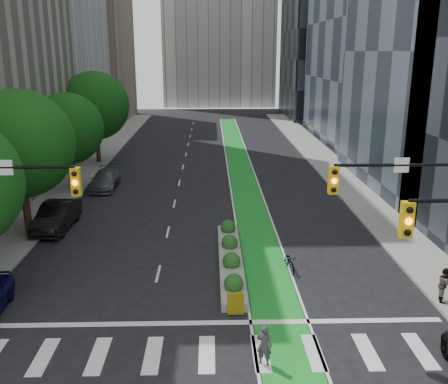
{
  "coord_description": "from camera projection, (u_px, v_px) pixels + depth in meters",
  "views": [
    {
      "loc": [
        0.2,
        -17.13,
        10.82
      ],
      "look_at": [
        0.94,
        10.44,
        3.0
      ],
      "focal_mm": 40.0,
      "sensor_mm": 36.0,
      "label": 1
    }
  ],
  "objects": [
    {
      "name": "building_dark_end",
      "position": [
        331.0,
        31.0,
        81.51
      ],
      "size": [
        14.0,
        18.0,
        28.0
      ],
      "primitive_type": "cube",
      "color": "black",
      "rests_on": "ground"
    },
    {
      "name": "ground",
      "position": [
        207.0,
        339.0,
        19.42
      ],
      "size": [
        160.0,
        160.0,
        0.0
      ],
      "primitive_type": "plane",
      "color": "black",
      "rests_on": "ground"
    },
    {
      "name": "tree_mid",
      "position": [
        19.0,
        144.0,
        29.16
      ],
      "size": [
        6.4,
        6.4,
        8.78
      ],
      "color": "black",
      "rests_on": "ground"
    },
    {
      "name": "building_tan_far",
      "position": [
        82.0,
        37.0,
        78.83
      ],
      "size": [
        14.0,
        16.0,
        26.0
      ],
      "primitive_type": "cube",
      "color": "tan",
      "rests_on": "ground"
    },
    {
      "name": "tree_midfar",
      "position": [
        67.0,
        129.0,
        38.94
      ],
      "size": [
        5.6,
        5.6,
        7.76
      ],
      "color": "black",
      "rests_on": "ground"
    },
    {
      "name": "bicycle",
      "position": [
        290.0,
        262.0,
        25.44
      ],
      "size": [
        0.77,
        1.74,
        0.89
      ],
      "primitive_type": "imported",
      "rotation": [
        0.0,
        0.0,
        0.11
      ],
      "color": "gray",
      "rests_on": "ground"
    },
    {
      "name": "cyclist",
      "position": [
        264.0,
        345.0,
        17.67
      ],
      "size": [
        0.67,
        0.56,
        1.55
      ],
      "primitive_type": "imported",
      "rotation": [
        0.0,
        0.0,
        2.74
      ],
      "color": "#3C3641",
      "rests_on": "ground"
    },
    {
      "name": "tree_far",
      "position": [
        95.0,
        106.0,
        48.36
      ],
      "size": [
        6.6,
        6.6,
        9.0
      ],
      "color": "black",
      "rests_on": "ground"
    },
    {
      "name": "sidewalk_right",
      "position": [
        343.0,
        178.0,
        43.75
      ],
      "size": [
        3.6,
        90.0,
        0.15
      ],
      "primitive_type": "cube",
      "color": "gray",
      "rests_on": "ground"
    },
    {
      "name": "pedestrian_near",
      "position": [
        445.0,
        285.0,
        21.92
      ],
      "size": [
        0.76,
        0.88,
        1.54
      ],
      "primitive_type": "imported",
      "rotation": [
        0.0,
        0.0,
        1.3
      ],
      "color": "gray",
      "rests_on": "sidewalk_right"
    },
    {
      "name": "bike_lane_paint",
      "position": [
        240.0,
        167.0,
        48.35
      ],
      "size": [
        2.2,
        70.0,
        0.01
      ],
      "primitive_type": "cube",
      "color": "#1A9328",
      "rests_on": "ground"
    },
    {
      "name": "median_planter",
      "position": [
        231.0,
        258.0,
        26.12
      ],
      "size": [
        1.2,
        10.26,
        1.1
      ],
      "color": "gray",
      "rests_on": "ground"
    },
    {
      "name": "signal_right",
      "position": [
        436.0,
        217.0,
        18.78
      ],
      "size": [
        5.82,
        0.51,
        7.2
      ],
      "color": "black",
      "rests_on": "ground"
    },
    {
      "name": "parked_car_left_far",
      "position": [
        105.0,
        180.0,
        40.53
      ],
      "size": [
        2.06,
        5.0,
        1.45
      ],
      "primitive_type": "imported",
      "rotation": [
        0.0,
        0.0,
        0.01
      ],
      "color": "#535558",
      "rests_on": "ground"
    },
    {
      "name": "parked_car_left_mid",
      "position": [
        57.0,
        216.0,
        31.24
      ],
      "size": [
        1.96,
        5.17,
        1.68
      ],
      "primitive_type": "imported",
      "rotation": [
        0.0,
        0.0,
        -0.03
      ],
      "color": "black",
      "rests_on": "ground"
    },
    {
      "name": "sidewalk_left",
      "position": [
        72.0,
        180.0,
        43.14
      ],
      "size": [
        3.6,
        90.0,
        0.15
      ],
      "primitive_type": "cube",
      "color": "gray",
      "rests_on": "ground"
    }
  ]
}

